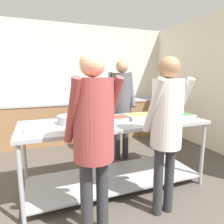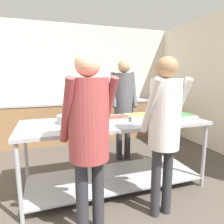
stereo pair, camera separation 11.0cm
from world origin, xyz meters
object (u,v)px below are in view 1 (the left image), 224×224
(guest_serving_left, at_px, (93,128))
(cook_behind_counter, at_px, (122,99))
(serving_tray_roast, at_px, (109,120))
(serving_tray_vegetables, at_px, (177,116))
(plate_stack, at_px, (36,129))
(guest_serving_right, at_px, (167,120))
(serving_tray_greens, at_px, (140,116))
(sauce_pan, at_px, (69,119))

(guest_serving_left, distance_m, cook_behind_counter, 1.79)
(serving_tray_roast, relative_size, serving_tray_vegetables, 1.05)
(plate_stack, distance_m, guest_serving_right, 1.35)
(plate_stack, height_order, serving_tray_roast, serving_tray_roast)
(serving_tray_greens, bearing_deg, sauce_pan, 177.77)
(guest_serving_left, relative_size, guest_serving_right, 1.01)
(sauce_pan, bearing_deg, serving_tray_vegetables, -8.71)
(sauce_pan, distance_m, serving_tray_roast, 0.49)
(serving_tray_roast, bearing_deg, guest_serving_right, -61.53)
(serving_tray_greens, bearing_deg, plate_stack, -172.85)
(serving_tray_roast, distance_m, serving_tray_vegetables, 0.94)
(sauce_pan, bearing_deg, serving_tray_roast, -9.05)
(serving_tray_roast, bearing_deg, sauce_pan, 170.95)
(plate_stack, relative_size, serving_tray_vegetables, 0.58)
(serving_tray_vegetables, distance_m, guest_serving_right, 0.79)
(guest_serving_right, xyz_separation_m, cook_behind_counter, (0.16, 1.48, 0.05))
(serving_tray_greens, bearing_deg, serving_tray_vegetables, -21.27)
(serving_tray_roast, distance_m, serving_tray_greens, 0.47)
(plate_stack, xyz_separation_m, serving_tray_vegetables, (1.79, -0.01, 0.01))
(guest_serving_left, height_order, cook_behind_counter, cook_behind_counter)
(plate_stack, distance_m, cook_behind_counter, 1.67)
(guest_serving_right, relative_size, cook_behind_counter, 0.95)
(guest_serving_right, bearing_deg, sauce_pan, 138.21)
(guest_serving_right, bearing_deg, serving_tray_greens, 81.95)
(guest_serving_left, bearing_deg, guest_serving_right, 3.65)
(cook_behind_counter, bearing_deg, guest_serving_left, -121.32)
(plate_stack, height_order, guest_serving_right, guest_serving_right)
(plate_stack, relative_size, serving_tray_roast, 0.55)
(serving_tray_roast, bearing_deg, serving_tray_greens, 4.75)
(cook_behind_counter, bearing_deg, serving_tray_roast, -123.63)
(serving_tray_vegetables, bearing_deg, cook_behind_counter, 113.43)
(serving_tray_vegetables, height_order, cook_behind_counter, cook_behind_counter)
(sauce_pan, xyz_separation_m, serving_tray_vegetables, (1.41, -0.22, -0.03))
(guest_serving_left, bearing_deg, serving_tray_vegetables, 23.95)
(plate_stack, relative_size, serving_tray_greens, 0.65)
(serving_tray_roast, xyz_separation_m, serving_tray_greens, (0.47, 0.04, 0.00))
(serving_tray_greens, distance_m, cook_behind_counter, 0.77)
(serving_tray_roast, bearing_deg, guest_serving_left, -118.67)
(plate_stack, xyz_separation_m, guest_serving_left, (0.45, -0.60, 0.11))
(sauce_pan, xyz_separation_m, serving_tray_roast, (0.48, -0.08, -0.03))
(cook_behind_counter, bearing_deg, guest_serving_right, -96.10)
(plate_stack, bearing_deg, guest_serving_right, -24.42)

